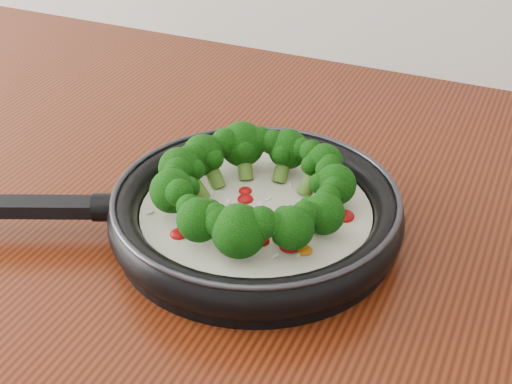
% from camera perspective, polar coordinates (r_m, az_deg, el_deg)
% --- Properties ---
extents(skillet, '(0.48, 0.38, 0.08)m').
position_cam_1_polar(skillet, '(0.71, -0.30, -1.22)').
color(skillet, black).
rests_on(skillet, counter).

